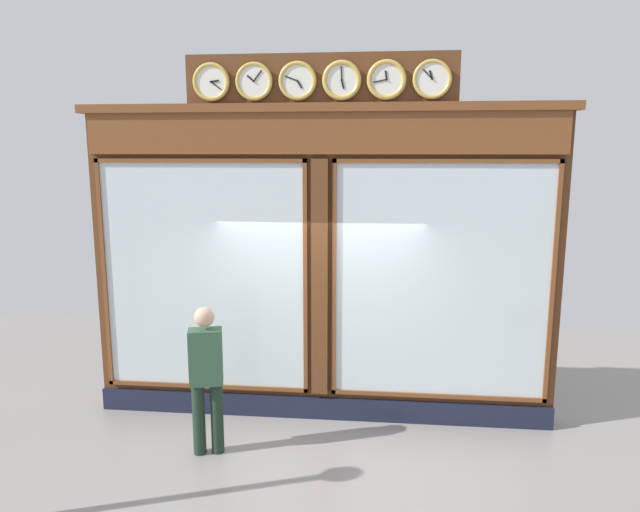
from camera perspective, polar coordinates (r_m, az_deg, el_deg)
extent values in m
cube|color=#5B3319|center=(7.13, 0.12, -1.36)|extent=(5.70, 0.30, 3.78)
cube|color=#191E33|center=(7.53, -0.02, -14.80)|extent=(5.70, 0.08, 0.28)
cube|color=brown|center=(6.80, -0.04, 12.07)|extent=(5.59, 0.08, 0.48)
cube|color=brown|center=(6.83, -0.02, 14.50)|extent=(5.82, 0.20, 0.10)
cube|color=silver|center=(6.99, 11.91, -2.58)|extent=(2.50, 0.02, 2.80)
cube|color=brown|center=(6.80, 12.38, 9.18)|extent=(2.60, 0.04, 0.05)
cube|color=brown|center=(7.42, 11.50, -13.41)|extent=(2.60, 0.04, 0.05)
cube|color=brown|center=(7.22, 22.05, -2.71)|extent=(0.05, 0.04, 2.90)
cube|color=brown|center=(6.95, 1.41, -2.43)|extent=(0.05, 0.04, 2.90)
cube|color=silver|center=(7.28, -11.46, -2.05)|extent=(2.50, 0.02, 2.80)
cube|color=brown|center=(7.10, -11.92, 9.23)|extent=(2.60, 0.04, 0.05)
cube|color=brown|center=(7.69, -11.11, -12.52)|extent=(2.60, 0.04, 0.05)
cube|color=brown|center=(7.73, -20.57, -1.78)|extent=(0.05, 0.04, 2.90)
cube|color=brown|center=(6.99, -1.46, -2.36)|extent=(0.05, 0.04, 2.90)
cube|color=#5B3319|center=(6.97, -0.03, -2.39)|extent=(0.20, 0.10, 2.90)
cube|color=#5B3319|center=(6.90, 0.02, 16.91)|extent=(3.15, 0.06, 0.63)
cylinder|color=white|center=(6.81, 11.05, 16.81)|extent=(0.36, 0.02, 0.36)
torus|color=gold|center=(6.80, 11.05, 16.82)|extent=(0.43, 0.05, 0.43)
cube|color=black|center=(6.79, 10.93, 17.22)|extent=(0.05, 0.01, 0.10)
cube|color=black|center=(6.79, 10.61, 17.30)|extent=(0.11, 0.01, 0.12)
sphere|color=black|center=(6.79, 11.06, 16.83)|extent=(0.02, 0.02, 0.02)
cylinder|color=white|center=(6.78, 6.61, 16.95)|extent=(0.36, 0.02, 0.36)
torus|color=gold|center=(6.78, 6.61, 16.96)|extent=(0.44, 0.06, 0.44)
cube|color=black|center=(6.77, 6.56, 17.37)|extent=(0.03, 0.01, 0.10)
cube|color=black|center=(6.77, 5.95, 16.87)|extent=(0.15, 0.01, 0.04)
sphere|color=black|center=(6.76, 6.61, 16.97)|extent=(0.02, 0.02, 0.02)
cylinder|color=white|center=(6.80, 2.16, 17.00)|extent=(0.36, 0.02, 0.36)
torus|color=gold|center=(6.79, 2.16, 17.00)|extent=(0.44, 0.06, 0.44)
cube|color=black|center=(6.78, 2.25, 16.62)|extent=(0.04, 0.01, 0.10)
cube|color=black|center=(6.79, 2.13, 17.65)|extent=(0.02, 0.01, 0.15)
sphere|color=black|center=(6.78, 2.15, 17.02)|extent=(0.02, 0.02, 0.02)
cylinder|color=white|center=(6.85, -2.25, 16.95)|extent=(0.36, 0.02, 0.36)
torus|color=gold|center=(6.85, -2.25, 16.95)|extent=(0.44, 0.05, 0.44)
cube|color=black|center=(6.83, -2.04, 16.62)|extent=(0.07, 0.01, 0.09)
cube|color=black|center=(6.85, -2.88, 17.16)|extent=(0.15, 0.01, 0.06)
sphere|color=black|center=(6.83, -2.27, 16.97)|extent=(0.02, 0.02, 0.02)
cylinder|color=white|center=(6.94, -6.56, 16.81)|extent=(0.36, 0.02, 0.36)
torus|color=gold|center=(6.93, -6.57, 16.81)|extent=(0.43, 0.05, 0.43)
cube|color=black|center=(6.93, -6.90, 17.07)|extent=(0.09, 0.01, 0.08)
cube|color=black|center=(6.92, -6.21, 17.33)|extent=(0.10, 0.01, 0.13)
sphere|color=black|center=(6.92, -6.59, 16.82)|extent=(0.02, 0.02, 0.02)
cylinder|color=white|center=(7.06, -10.73, 16.58)|extent=(0.36, 0.02, 0.36)
torus|color=gold|center=(7.06, -10.74, 16.59)|extent=(0.44, 0.05, 0.44)
cube|color=black|center=(7.03, -10.38, 16.67)|extent=(0.10, 0.01, 0.03)
cube|color=black|center=(7.02, -10.26, 16.27)|extent=(0.13, 0.01, 0.10)
sphere|color=black|center=(7.04, -10.78, 16.60)|extent=(0.02, 0.02, 0.02)
cylinder|color=#1C2F21|center=(6.77, -11.91, -15.51)|extent=(0.14, 0.14, 0.82)
cylinder|color=#1C2F21|center=(6.76, -10.15, -15.49)|extent=(0.14, 0.14, 0.82)
cube|color=#33563D|center=(6.49, -11.25, -9.76)|extent=(0.40, 0.30, 0.62)
sphere|color=tan|center=(6.35, -11.40, -5.94)|extent=(0.22, 0.22, 0.22)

